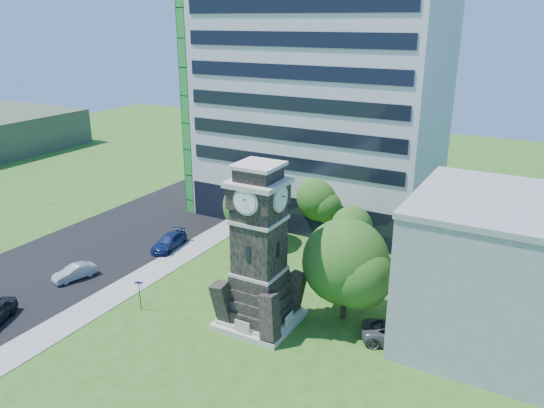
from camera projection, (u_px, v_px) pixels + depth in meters
The scene contains 15 objects.
ground at pixel (211, 324), 39.36m from camera, with size 160.00×160.00×0.00m, color #2A5B1A.
sidewalk at pixel (157, 269), 47.83m from camera, with size 3.00×70.00×0.06m, color gray.
street at pixel (90, 251), 51.74m from camera, with size 14.00×80.00×0.02m, color black.
clock_tower at pixel (259, 257), 37.88m from camera, with size 5.40×5.40×12.22m.
office_tall at pixel (320, 89), 57.44m from camera, with size 26.20×15.11×28.60m.
office_low at pixel (526, 278), 35.07m from camera, with size 15.20×12.20×10.40m.
car_street_mid at pixel (75, 272), 45.98m from camera, with size 1.29×3.70×1.22m, color #A1A4A9.
car_street_north at pixel (169, 242), 52.09m from camera, with size 1.90×4.68×1.36m, color #111E4E.
car_east_lot at pixel (400, 333), 36.89m from camera, with size 2.46×5.33×1.48m, color #535459.
park_bench at pixel (238, 312), 39.86m from camera, with size 2.01×0.54×1.04m.
street_sign at pixel (140, 292), 40.73m from camera, with size 0.60×0.06×2.49m.
tree_nw at pixel (251, 207), 52.48m from camera, with size 6.01×5.46×6.64m.
tree_nc at pixel (321, 199), 54.06m from camera, with size 5.42×4.93×6.66m.
tree_ne at pixel (352, 228), 48.80m from camera, with size 4.21×3.83×5.23m.
tree_east at pixel (347, 264), 38.59m from camera, with size 7.01×6.37×7.90m.
Camera 1 is at (20.57, -27.70, 21.41)m, focal length 35.00 mm.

